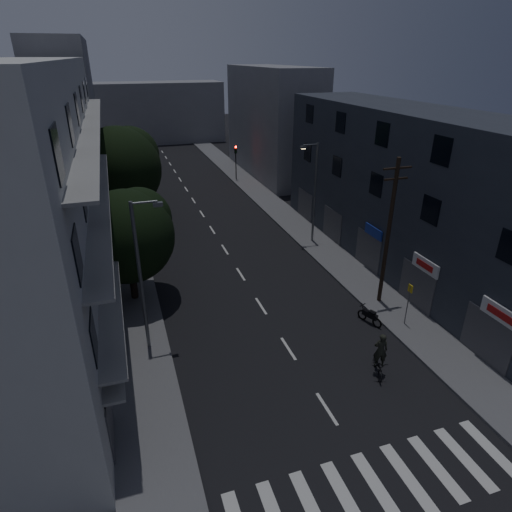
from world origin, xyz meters
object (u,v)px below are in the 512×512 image
bus_stop_sign (409,297)px  motorcycle (370,317)px  utility_pole (389,231)px  cyclist (379,360)px

bus_stop_sign → motorcycle: (-1.78, 0.88, -1.46)m
utility_pole → motorcycle: size_ratio=5.50×
utility_pole → bus_stop_sign: utility_pole is taller
utility_pole → bus_stop_sign: 4.03m
motorcycle → cyclist: 4.42m
bus_stop_sign → motorcycle: size_ratio=1.54×
utility_pole → motorcycle: bearing=-135.0°
motorcycle → bus_stop_sign: bearing=-46.6°
motorcycle → cyclist: size_ratio=0.71×
bus_stop_sign → cyclist: size_ratio=1.10×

